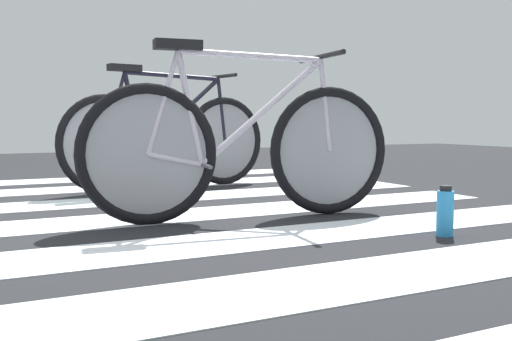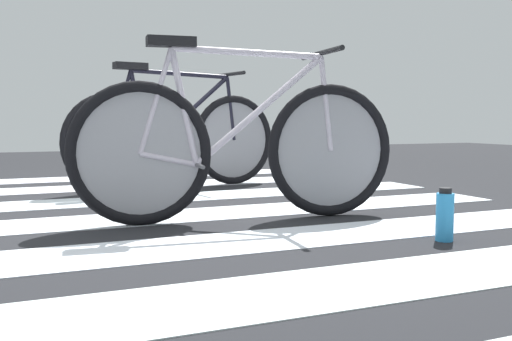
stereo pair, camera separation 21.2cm
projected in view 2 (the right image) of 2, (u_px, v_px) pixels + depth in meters
ground at (100, 225)px, 3.01m from camera, size 18.00×14.00×0.02m
crosswalk_markings at (98, 221)px, 3.03m from camera, size 5.47×4.97×0.00m
bicycle_1_of_2 at (239, 147)px, 3.04m from camera, size 1.73×0.52×0.93m
bicycle_2_of_2 at (175, 138)px, 4.47m from camera, size 1.72×0.53×0.93m
water_bottle at (445, 216)px, 2.55m from camera, size 0.08×0.08×0.23m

